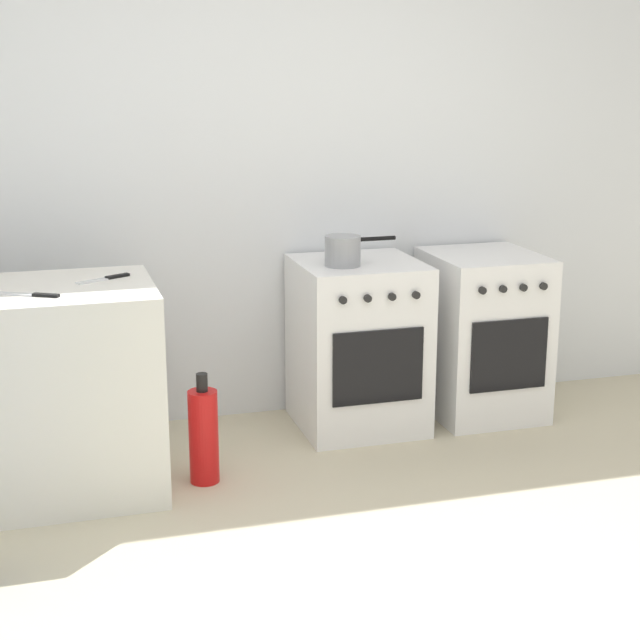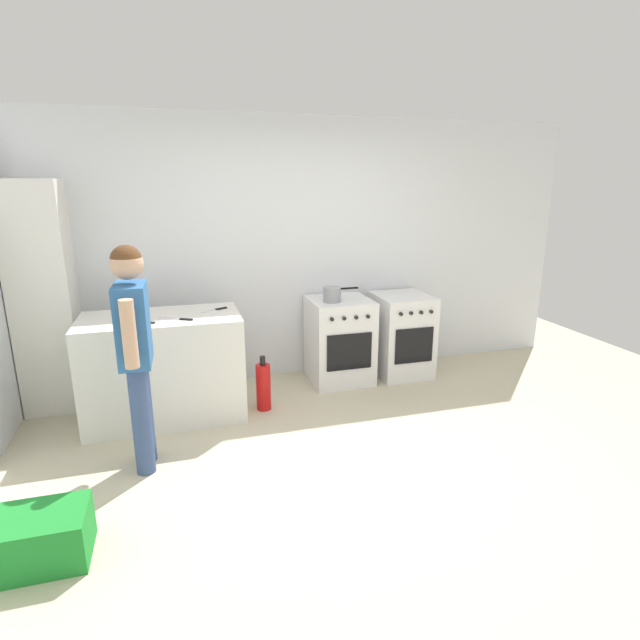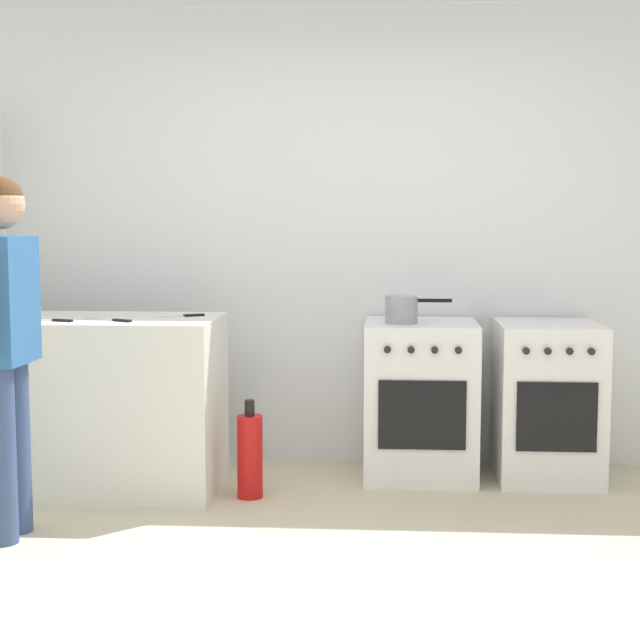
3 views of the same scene
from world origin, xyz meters
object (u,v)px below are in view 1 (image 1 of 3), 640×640
at_px(oven_left, 358,344).
at_px(fire_extinguisher, 204,435).
at_px(oven_right, 482,334).
at_px(knife_utility, 106,278).
at_px(knife_chef, 26,294).
at_px(pot, 343,251).

relative_size(oven_left, fire_extinguisher, 1.70).
distance_m(oven_right, knife_utility, 2.00).
height_order(knife_utility, fire_extinguisher, knife_utility).
relative_size(oven_left, knife_chef, 3.00).
xyz_separation_m(pot, knife_chef, (-1.46, -0.44, -0.02)).
height_order(oven_left, knife_utility, knife_utility).
bearing_deg(knife_chef, oven_left, 18.15).
distance_m(oven_left, knife_chef, 1.72).
relative_size(pot, knife_chef, 1.24).
height_order(oven_left, fire_extinguisher, oven_left).
xyz_separation_m(oven_left, pot, (-0.10, -0.07, 0.50)).
bearing_deg(knife_chef, oven_right, 12.85).
bearing_deg(fire_extinguisher, knife_utility, 154.42).
distance_m(pot, fire_extinguisher, 1.12).
distance_m(oven_right, knife_chef, 2.36).
relative_size(knife_chef, fire_extinguisher, 0.57).
bearing_deg(knife_utility, knife_chef, -146.94).
relative_size(pot, fire_extinguisher, 0.71).
bearing_deg(oven_right, oven_left, 180.00).
height_order(pot, knife_utility, pot).
height_order(oven_left, oven_right, same).
distance_m(oven_right, fire_extinguisher, 1.64).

